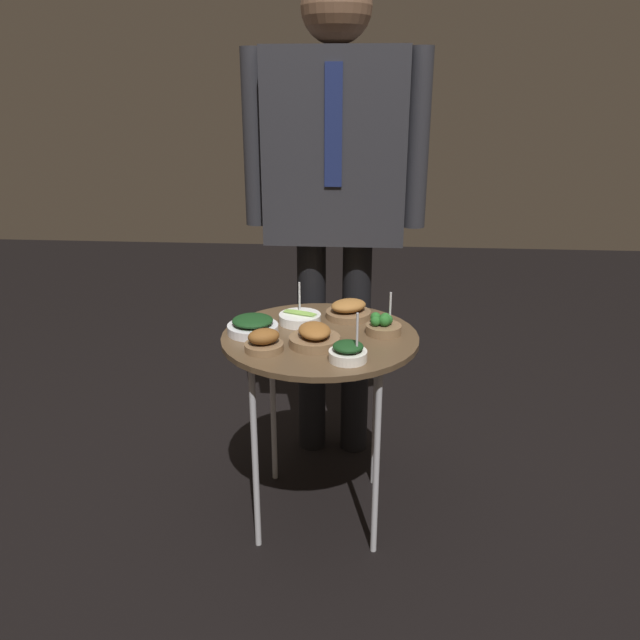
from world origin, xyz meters
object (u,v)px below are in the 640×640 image
bowl_asparagus_back_right (300,318)px  bowl_roast_front_center (264,342)px  serving_cart (320,350)px  bowl_roast_far_rim (348,310)px  bowl_broccoli_center (383,325)px  bowl_spinach_mid_left (253,325)px  bowl_spinach_front_left (348,352)px  bowl_roast_mid_right (315,337)px  waiter_figure (335,172)px

bowl_asparagus_back_right → bowl_roast_front_center: 0.25m
serving_cart → bowl_roast_far_rim: size_ratio=4.28×
serving_cart → bowl_broccoli_center: bowl_broccoli_center is taller
bowl_roast_front_center → bowl_spinach_mid_left: (-0.06, 0.14, -0.00)m
bowl_spinach_front_left → bowl_spinach_mid_left: bearing=148.1°
bowl_roast_mid_right → bowl_roast_front_center: bearing=-160.7°
bowl_roast_front_center → bowl_spinach_mid_left: bowl_roast_front_center is taller
bowl_roast_mid_right → bowl_roast_front_center: 0.15m
bowl_spinach_front_left → bowl_asparagus_back_right: bearing=120.1°
bowl_broccoli_center → bowl_spinach_mid_left: bearing=-176.2°
bowl_asparagus_back_right → bowl_spinach_mid_left: bowl_asparagus_back_right is taller
bowl_spinach_front_left → waiter_figure: size_ratio=0.09×
bowl_asparagus_back_right → bowl_broccoli_center: size_ratio=1.07×
bowl_asparagus_back_right → waiter_figure: 0.56m
serving_cart → bowl_asparagus_back_right: bowl_asparagus_back_right is taller
waiter_figure → bowl_spinach_mid_left: bearing=-118.2°
bowl_broccoli_center → bowl_spinach_mid_left: size_ratio=0.80×
bowl_asparagus_back_right → bowl_spinach_mid_left: size_ratio=0.86×
bowl_roast_front_center → bowl_spinach_mid_left: size_ratio=0.73×
serving_cart → bowl_spinach_mid_left: 0.23m
serving_cart → bowl_broccoli_center: bearing=8.3°
bowl_broccoli_center → waiter_figure: size_ratio=0.07×
bowl_roast_mid_right → bowl_roast_front_center: same height
bowl_broccoli_center → waiter_figure: 0.62m
bowl_broccoli_center → bowl_roast_front_center: bearing=-154.9°
bowl_broccoli_center → waiter_figure: waiter_figure is taller
bowl_roast_far_rim → bowl_asparagus_back_right: bowl_asparagus_back_right is taller
bowl_roast_far_rim → bowl_asparagus_back_right: bearing=-157.9°
serving_cart → bowl_roast_far_rim: 0.20m
bowl_roast_far_rim → bowl_broccoli_center: bearing=-50.4°
serving_cart → bowl_asparagus_back_right: size_ratio=4.80×
bowl_roast_far_rim → bowl_spinach_mid_left: bowl_roast_far_rim is taller
serving_cart → bowl_asparagus_back_right: bearing=126.0°
serving_cart → bowl_spinach_front_left: bearing=-63.5°
bowl_asparagus_back_right → waiter_figure: waiter_figure is taller
serving_cart → bowl_roast_far_rim: (0.08, 0.17, 0.08)m
bowl_roast_front_center → bowl_roast_far_rim: bearing=51.8°
bowl_roast_mid_right → bowl_broccoli_center: (0.21, 0.11, -0.00)m
bowl_spinach_mid_left → serving_cart: bearing=-0.5°
bowl_roast_front_center → waiter_figure: (0.18, 0.58, 0.42)m
bowl_spinach_mid_left → waiter_figure: size_ratio=0.09×
serving_cart → bowl_roast_front_center: size_ratio=5.67×
bowl_broccoli_center → bowl_spinach_mid_left: (-0.41, -0.03, -0.00)m
bowl_broccoli_center → bowl_spinach_mid_left: 0.41m
bowl_broccoli_center → waiter_figure: (-0.18, 0.41, 0.43)m
bowl_asparagus_back_right → bowl_spinach_mid_left: bearing=-144.0°
bowl_roast_far_rim → bowl_roast_front_center: size_ratio=1.32×
bowl_roast_mid_right → waiter_figure: size_ratio=0.09×
bowl_roast_front_center → bowl_spinach_front_left: 0.26m
waiter_figure → bowl_roast_front_center: bearing=-107.0°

